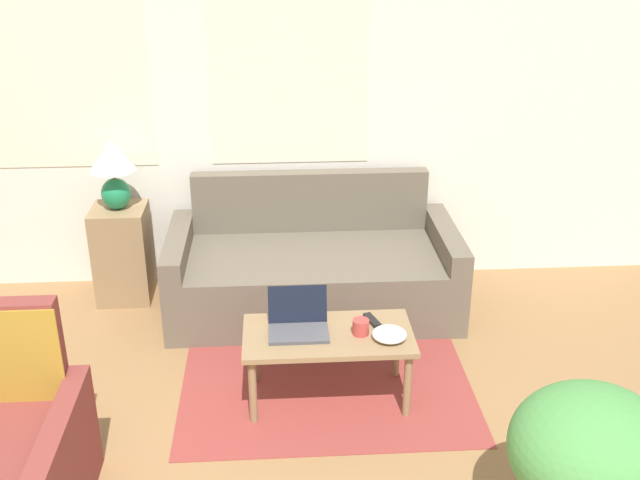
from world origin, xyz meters
TOP-DOWN VIEW (x-y plane):
  - wall_back at (-0.00, 3.57)m, footprint 6.92×0.06m
  - rug at (0.81, 2.50)m, footprint 1.68×2.05m
  - couch at (0.78, 3.09)m, footprint 1.94×0.93m
  - armchair at (-0.72, 1.18)m, footprint 0.72×0.79m
  - side_table at (-0.54, 3.29)m, footprint 0.37×0.37m
  - table_lamp at (-0.54, 3.29)m, footprint 0.31×0.31m
  - coffee_table at (0.81, 1.98)m, footprint 0.93×0.48m
  - laptop at (0.64, 2.02)m, footprint 0.33×0.27m
  - cup_navy at (0.98, 1.96)m, footprint 0.09×0.09m
  - snack_bowl at (1.13, 1.90)m, footprint 0.19×0.19m
  - tv_remote at (1.06, 2.09)m, footprint 0.09×0.16m
  - potted_plant at (1.83, 0.86)m, footprint 0.70×0.70m

SIDE VIEW (x-z plane):
  - rug at x=0.81m, z-range 0.00..0.01m
  - couch at x=0.78m, z-range -0.17..0.70m
  - armchair at x=-0.72m, z-range -0.19..0.76m
  - side_table at x=-0.54m, z-range 0.00..0.68m
  - coffee_table at x=0.81m, z-range 0.16..0.58m
  - tv_remote at x=1.06m, z-range 0.42..0.44m
  - snack_bowl at x=1.13m, z-range 0.42..0.48m
  - potted_plant at x=1.83m, z-range 0.08..0.83m
  - cup_navy at x=0.98m, z-range 0.42..0.51m
  - laptop at x=0.64m, z-range 0.36..0.58m
  - table_lamp at x=-0.54m, z-range 0.74..1.21m
  - wall_back at x=0.00m, z-range 0.01..2.61m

